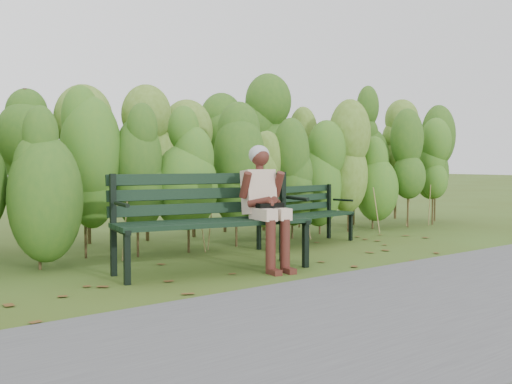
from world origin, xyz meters
TOP-DOWN VIEW (x-y plane):
  - ground at (0.00, 0.00)m, footprint 80.00×80.00m
  - footpath at (0.00, -2.20)m, footprint 60.00×2.50m
  - hedge_band at (0.00, 1.86)m, footprint 11.04×1.67m
  - leaf_litter at (-0.30, -0.25)m, footprint 5.61×2.12m
  - bench_left at (-0.83, 0.07)m, footprint 2.04×0.99m
  - bench_right at (1.17, 0.84)m, footprint 1.60×0.73m
  - seated_woman at (-0.34, -0.22)m, footprint 0.49×0.72m

SIDE VIEW (x-z plane):
  - ground at x=0.00m, z-range 0.00..0.00m
  - leaf_litter at x=-0.30m, z-range 0.00..0.01m
  - footpath at x=0.00m, z-range 0.00..0.01m
  - bench_right at x=1.17m, z-range 0.07..0.84m
  - bench_left at x=-0.83m, z-range 0.09..1.07m
  - seated_woman at x=-0.34m, z-range 0.10..1.37m
  - hedge_band at x=0.00m, z-range 0.05..2.47m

